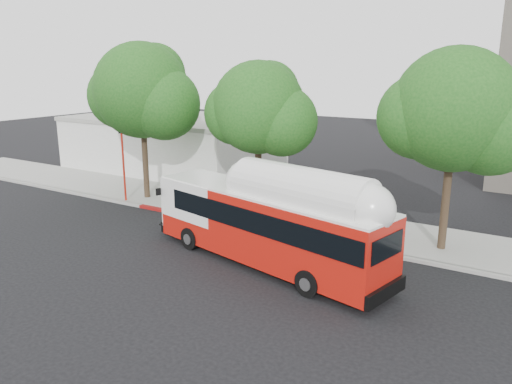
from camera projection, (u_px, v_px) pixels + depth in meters
ground at (209, 253)px, 22.80m from camera, size 120.00×120.00×0.00m
sidewalk at (278, 216)px, 28.15m from camera, size 60.00×5.00×0.15m
curb_strip at (254, 228)px, 26.00m from camera, size 60.00×0.30×0.15m
red_curb_segment at (208, 219)px, 27.52m from camera, size 10.00×0.32×0.16m
street_tree_left at (148, 94)px, 30.07m from camera, size 6.67×5.80×9.74m
street_tree_mid at (265, 112)px, 26.64m from camera, size 5.75×5.00×8.62m
street_tree_right at (465, 115)px, 21.30m from camera, size 6.21×5.40×9.18m
low_commercial_bldg at (174, 142)px, 40.92m from camera, size 16.20×10.20×4.25m
transit_bus at (267, 227)px, 21.06m from camera, size 12.52×4.99×3.65m
signal_pole at (124, 165)px, 30.53m from camera, size 0.13×0.44×4.62m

